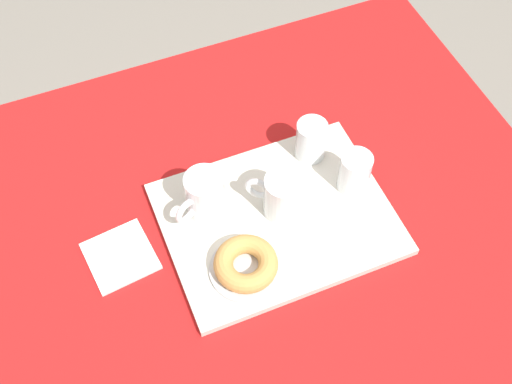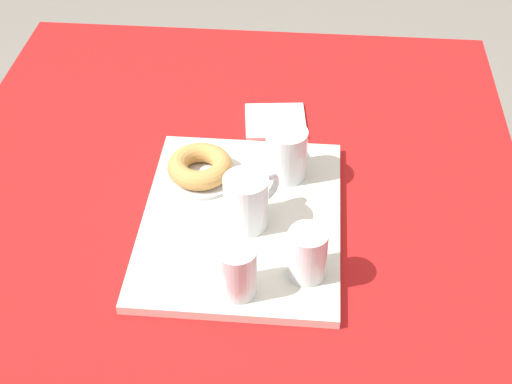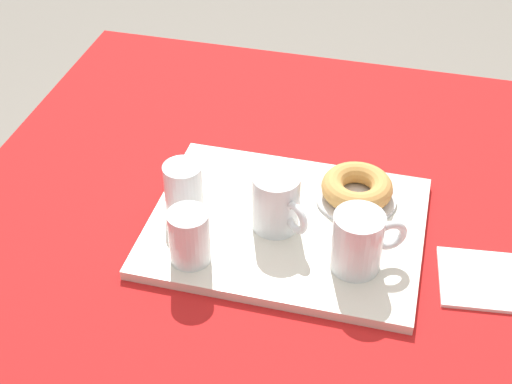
{
  "view_description": "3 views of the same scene",
  "coord_description": "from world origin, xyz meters",
  "px_view_note": "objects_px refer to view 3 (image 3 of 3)",
  "views": [
    {
      "loc": [
        0.23,
        0.57,
        1.86
      ],
      "look_at": [
        -0.04,
        -0.08,
        0.81
      ],
      "focal_mm": 46.31,
      "sensor_mm": 36.0,
      "label": 1
    },
    {
      "loc": [
        -0.97,
        -0.13,
        1.64
      ],
      "look_at": [
        -0.04,
        -0.05,
        0.83
      ],
      "focal_mm": 51.6,
      "sensor_mm": 36.0,
      "label": 2
    },
    {
      "loc": [
        0.11,
        -0.89,
        1.57
      ],
      "look_at": [
        -0.11,
        -0.02,
        0.83
      ],
      "focal_mm": 51.98,
      "sensor_mm": 36.0,
      "label": 3
    }
  ],
  "objects_px": {
    "dining_table": "(322,270)",
    "tea_mug_left": "(358,243)",
    "water_glass_near": "(190,239)",
    "tea_mug_right": "(277,203)",
    "water_glass_far": "(184,190)",
    "paper_napkin": "(479,279)",
    "donut_plate_left": "(356,197)",
    "sugar_donut_left": "(357,187)",
    "serving_tray": "(286,226)"
  },
  "relations": [
    {
      "from": "donut_plate_left",
      "to": "paper_napkin",
      "type": "relative_size",
      "value": 1.11
    },
    {
      "from": "tea_mug_right",
      "to": "water_glass_far",
      "type": "xyz_separation_m",
      "value": [
        -0.15,
        0.0,
        -0.0
      ]
    },
    {
      "from": "tea_mug_right",
      "to": "water_glass_far",
      "type": "bearing_deg",
      "value": 179.79
    },
    {
      "from": "dining_table",
      "to": "water_glass_near",
      "type": "relative_size",
      "value": 14.04
    },
    {
      "from": "tea_mug_left",
      "to": "paper_napkin",
      "type": "bearing_deg",
      "value": 9.21
    },
    {
      "from": "water_glass_near",
      "to": "sugar_donut_left",
      "type": "distance_m",
      "value": 0.3
    },
    {
      "from": "water_glass_far",
      "to": "sugar_donut_left",
      "type": "bearing_deg",
      "value": 19.72
    },
    {
      "from": "donut_plate_left",
      "to": "water_glass_far",
      "type": "bearing_deg",
      "value": -160.28
    },
    {
      "from": "water_glass_near",
      "to": "water_glass_far",
      "type": "bearing_deg",
      "value": 112.89
    },
    {
      "from": "tea_mug_left",
      "to": "water_glass_near",
      "type": "distance_m",
      "value": 0.25
    },
    {
      "from": "tea_mug_left",
      "to": "sugar_donut_left",
      "type": "xyz_separation_m",
      "value": [
        -0.02,
        0.15,
        -0.02
      ]
    },
    {
      "from": "dining_table",
      "to": "donut_plate_left",
      "type": "bearing_deg",
      "value": 53.21
    },
    {
      "from": "tea_mug_left",
      "to": "donut_plate_left",
      "type": "height_order",
      "value": "tea_mug_left"
    },
    {
      "from": "serving_tray",
      "to": "water_glass_far",
      "type": "height_order",
      "value": "water_glass_far"
    },
    {
      "from": "tea_mug_right",
      "to": "paper_napkin",
      "type": "relative_size",
      "value": 0.82
    },
    {
      "from": "tea_mug_right",
      "to": "water_glass_far",
      "type": "relative_size",
      "value": 1.13
    },
    {
      "from": "paper_napkin",
      "to": "dining_table",
      "type": "bearing_deg",
      "value": 164.14
    },
    {
      "from": "sugar_donut_left",
      "to": "tea_mug_right",
      "type": "bearing_deg",
      "value": -139.8
    },
    {
      "from": "paper_napkin",
      "to": "sugar_donut_left",
      "type": "bearing_deg",
      "value": 148.89
    },
    {
      "from": "serving_tray",
      "to": "tea_mug_left",
      "type": "distance_m",
      "value": 0.15
    },
    {
      "from": "water_glass_near",
      "to": "donut_plate_left",
      "type": "distance_m",
      "value": 0.3
    },
    {
      "from": "paper_napkin",
      "to": "tea_mug_left",
      "type": "bearing_deg",
      "value": -170.79
    },
    {
      "from": "dining_table",
      "to": "serving_tray",
      "type": "xyz_separation_m",
      "value": [
        -0.06,
        -0.03,
        0.12
      ]
    },
    {
      "from": "serving_tray",
      "to": "paper_napkin",
      "type": "bearing_deg",
      "value": -7.27
    },
    {
      "from": "sugar_donut_left",
      "to": "tea_mug_left",
      "type": "bearing_deg",
      "value": -81.71
    },
    {
      "from": "serving_tray",
      "to": "water_glass_near",
      "type": "distance_m",
      "value": 0.17
    },
    {
      "from": "tea_mug_left",
      "to": "paper_napkin",
      "type": "relative_size",
      "value": 0.89
    },
    {
      "from": "tea_mug_left",
      "to": "serving_tray",
      "type": "bearing_deg",
      "value": 150.56
    },
    {
      "from": "water_glass_near",
      "to": "water_glass_far",
      "type": "height_order",
      "value": "same"
    },
    {
      "from": "serving_tray",
      "to": "paper_napkin",
      "type": "distance_m",
      "value": 0.3
    },
    {
      "from": "tea_mug_right",
      "to": "water_glass_near",
      "type": "distance_m",
      "value": 0.15
    },
    {
      "from": "serving_tray",
      "to": "paper_napkin",
      "type": "relative_size",
      "value": 3.56
    },
    {
      "from": "water_glass_far",
      "to": "sugar_donut_left",
      "type": "distance_m",
      "value": 0.28
    },
    {
      "from": "tea_mug_left",
      "to": "sugar_donut_left",
      "type": "distance_m",
      "value": 0.15
    },
    {
      "from": "dining_table",
      "to": "tea_mug_left",
      "type": "height_order",
      "value": "tea_mug_left"
    },
    {
      "from": "dining_table",
      "to": "paper_napkin",
      "type": "distance_m",
      "value": 0.28
    },
    {
      "from": "serving_tray",
      "to": "tea_mug_left",
      "type": "relative_size",
      "value": 3.98
    },
    {
      "from": "water_glass_near",
      "to": "water_glass_far",
      "type": "relative_size",
      "value": 1.0
    },
    {
      "from": "tea_mug_left",
      "to": "tea_mug_right",
      "type": "distance_m",
      "value": 0.15
    },
    {
      "from": "serving_tray",
      "to": "water_glass_near",
      "type": "relative_size",
      "value": 4.9
    },
    {
      "from": "water_glass_near",
      "to": "donut_plate_left",
      "type": "relative_size",
      "value": 0.65
    },
    {
      "from": "dining_table",
      "to": "tea_mug_left",
      "type": "xyz_separation_m",
      "value": [
        0.06,
        -0.1,
        0.17
      ]
    },
    {
      "from": "water_glass_near",
      "to": "paper_napkin",
      "type": "height_order",
      "value": "water_glass_near"
    },
    {
      "from": "serving_tray",
      "to": "tea_mug_right",
      "type": "height_order",
      "value": "tea_mug_right"
    },
    {
      "from": "serving_tray",
      "to": "paper_napkin",
      "type": "xyz_separation_m",
      "value": [
        0.3,
        -0.04,
        -0.01
      ]
    },
    {
      "from": "water_glass_near",
      "to": "paper_napkin",
      "type": "relative_size",
      "value": 0.73
    },
    {
      "from": "donut_plate_left",
      "to": "sugar_donut_left",
      "type": "distance_m",
      "value": 0.02
    },
    {
      "from": "paper_napkin",
      "to": "donut_plate_left",
      "type": "bearing_deg",
      "value": 148.89
    },
    {
      "from": "water_glass_near",
      "to": "dining_table",
      "type": "bearing_deg",
      "value": 38.86
    },
    {
      "from": "dining_table",
      "to": "serving_tray",
      "type": "distance_m",
      "value": 0.13
    }
  ]
}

